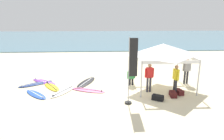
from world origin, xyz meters
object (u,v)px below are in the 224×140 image
(surfboard_navy, at_px, (36,84))
(surfboard_white, at_px, (63,92))
(surfboard_blue, at_px, (36,94))
(banner_flag, at_px, (131,74))
(gear_bag_by_pole, at_px, (158,98))
(surfboard_pink, at_px, (88,90))
(person_yellow, at_px, (176,78))
(surfboard_yellow, at_px, (52,87))
(person_green, at_px, (131,75))
(surfboard_purple, at_px, (44,82))
(gear_bag_near_tent, at_px, (173,94))
(person_grey, at_px, (187,69))
(canopy_tent, at_px, (163,50))
(gear_bag_on_sand, at_px, (179,92))
(person_red, at_px, (149,76))
(surfboard_black, at_px, (86,82))

(surfboard_navy, bearing_deg, surfboard_white, -37.12)
(surfboard_blue, bearing_deg, banner_flag, -15.50)
(gear_bag_by_pole, bearing_deg, surfboard_navy, 157.57)
(surfboard_white, distance_m, surfboard_blue, 1.50)
(surfboard_pink, distance_m, person_yellow, 5.16)
(surfboard_yellow, distance_m, person_green, 5.12)
(surfboard_white, xyz_separation_m, gear_bag_by_pole, (5.27, -1.48, 0.10))
(surfboard_purple, xyz_separation_m, gear_bag_near_tent, (7.89, -3.02, 0.10))
(surfboard_blue, relative_size, person_grey, 1.10)
(gear_bag_near_tent, bearing_deg, canopy_tent, 97.56)
(surfboard_pink, xyz_separation_m, surfboard_purple, (-3.11, 1.83, -0.00))
(person_grey, height_order, gear_bag_on_sand, person_grey)
(person_yellow, bearing_deg, canopy_tent, 109.48)
(surfboard_pink, xyz_separation_m, surfboard_navy, (-3.52, 1.37, -0.00))
(banner_flag, bearing_deg, person_red, 50.68)
(banner_flag, bearing_deg, person_grey, 35.48)
(person_grey, relative_size, gear_bag_near_tent, 2.85)
(surfboard_pink, bearing_deg, surfboard_purple, 149.57)
(banner_flag, distance_m, gear_bag_near_tent, 2.99)
(surfboard_blue, bearing_deg, person_yellow, -2.07)
(surfboard_black, xyz_separation_m, person_yellow, (5.22, -2.34, 0.95))
(canopy_tent, relative_size, banner_flag, 0.97)
(banner_flag, bearing_deg, surfboard_navy, 150.00)
(person_green, bearing_deg, canopy_tent, -14.19)
(surfboard_white, xyz_separation_m, person_grey, (7.85, 1.12, 0.95))
(banner_flag, bearing_deg, surfboard_pink, 139.10)
(person_red, height_order, banner_flag, banner_flag)
(surfboard_blue, height_order, surfboard_black, same)
(gear_bag_on_sand, bearing_deg, surfboard_white, 174.09)
(gear_bag_on_sand, bearing_deg, person_yellow, 167.81)
(person_red, xyz_separation_m, gear_bag_by_pole, (0.20, -1.28, -0.85))
(surfboard_black, distance_m, banner_flag, 4.56)
(surfboard_navy, bearing_deg, gear_bag_near_tent, -17.16)
(surfboard_blue, distance_m, gear_bag_near_tent, 7.74)
(person_red, distance_m, gear_bag_near_tent, 1.68)
(surfboard_pink, xyz_separation_m, gear_bag_by_pole, (3.80, -1.65, 0.10))
(surfboard_black, bearing_deg, surfboard_navy, -177.32)
(surfboard_yellow, height_order, surfboard_black, same)
(canopy_tent, xyz_separation_m, surfboard_navy, (-8.08, 0.94, -2.35))
(surfboard_purple, bearing_deg, gear_bag_by_pole, -26.70)
(banner_flag, bearing_deg, gear_bag_on_sand, 20.41)
(surfboard_pink, distance_m, person_red, 3.74)
(person_grey, height_order, gear_bag_by_pole, person_grey)
(person_green, bearing_deg, surfboard_pink, -161.89)
(surfboard_yellow, bearing_deg, surfboard_blue, -114.09)
(person_green, bearing_deg, gear_bag_on_sand, -35.06)
(surfboard_pink, relative_size, surfboard_white, 1.06)
(surfboard_white, height_order, gear_bag_near_tent, gear_bag_near_tent)
(surfboard_purple, xyz_separation_m, person_red, (6.71, -2.19, 0.95))
(canopy_tent, xyz_separation_m, gear_bag_near_tent, (0.22, -1.62, -2.25))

